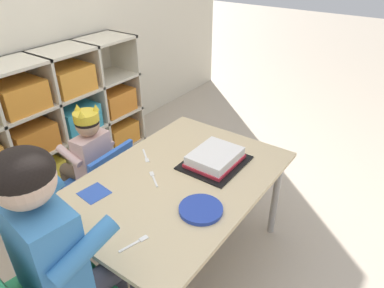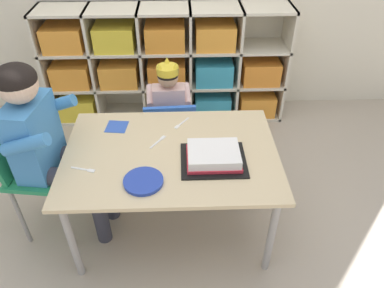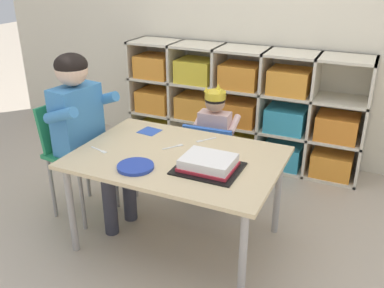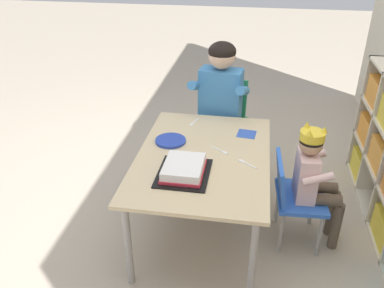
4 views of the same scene
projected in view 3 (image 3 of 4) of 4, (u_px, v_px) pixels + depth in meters
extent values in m
plane|color=tan|center=(179.00, 240.00, 2.55)|extent=(16.00, 16.00, 0.00)
cube|color=beige|center=(246.00, 100.00, 3.55)|extent=(1.93, 0.01, 0.92)
cube|color=beige|center=(139.00, 91.00, 3.78)|extent=(0.02, 0.33, 0.92)
cube|color=beige|center=(177.00, 97.00, 3.63)|extent=(0.02, 0.33, 0.92)
cube|color=beige|center=(218.00, 103.00, 3.49)|extent=(0.02, 0.33, 0.92)
cube|color=beige|center=(263.00, 109.00, 3.34)|extent=(0.02, 0.33, 0.92)
cube|color=beige|center=(312.00, 116.00, 3.20)|extent=(0.02, 0.33, 0.92)
cube|color=beige|center=(366.00, 124.00, 3.05)|extent=(0.02, 0.33, 0.92)
cube|color=beige|center=(238.00, 156.00, 3.60)|extent=(1.93, 0.33, 0.02)
cube|color=beige|center=(239.00, 123.00, 3.48)|extent=(1.93, 0.33, 0.02)
cube|color=beige|center=(241.00, 88.00, 3.35)|extent=(1.93, 0.33, 0.02)
cube|color=beige|center=(243.00, 49.00, 3.23)|extent=(1.93, 0.33, 0.02)
cube|color=yellow|center=(158.00, 132.00, 3.84)|extent=(0.30, 0.26, 0.18)
cube|color=yellow|center=(238.00, 146.00, 3.54)|extent=(0.30, 0.26, 0.18)
cube|color=teal|center=(283.00, 154.00, 3.40)|extent=(0.30, 0.26, 0.18)
cube|color=orange|center=(332.00, 163.00, 3.25)|extent=(0.30, 0.26, 0.18)
cube|color=orange|center=(157.00, 100.00, 3.71)|extent=(0.30, 0.26, 0.18)
cube|color=orange|center=(196.00, 106.00, 3.57)|extent=(0.30, 0.26, 0.18)
cube|color=orange|center=(239.00, 112.00, 3.42)|extent=(0.30, 0.26, 0.18)
cube|color=teal|center=(286.00, 119.00, 3.28)|extent=(0.30, 0.26, 0.18)
cube|color=orange|center=(337.00, 127.00, 3.13)|extent=(0.30, 0.26, 0.18)
cube|color=orange|center=(155.00, 66.00, 3.59)|extent=(0.30, 0.26, 0.18)
cube|color=yellow|center=(196.00, 71.00, 3.45)|extent=(0.30, 0.26, 0.18)
cube|color=orange|center=(241.00, 76.00, 3.30)|extent=(0.30, 0.26, 0.18)
cube|color=orange|center=(290.00, 81.00, 3.15)|extent=(0.30, 0.26, 0.18)
cube|color=#D1B789|center=(177.00, 157.00, 2.33)|extent=(1.12, 0.78, 0.02)
cylinder|color=#9E9993|center=(71.00, 210.00, 2.36)|extent=(0.04, 0.04, 0.54)
cylinder|color=#9E9993|center=(243.00, 259.00, 1.98)|extent=(0.04, 0.04, 0.54)
cylinder|color=#9E9993|center=(134.00, 162.00, 2.91)|extent=(0.04, 0.04, 0.54)
cylinder|color=#9E9993|center=(278.00, 193.00, 2.53)|extent=(0.04, 0.04, 0.54)
cube|color=blue|center=(213.00, 154.00, 2.93)|extent=(0.37, 0.30, 0.03)
cube|color=blue|center=(207.00, 144.00, 2.77)|extent=(0.33, 0.07, 0.24)
cylinder|color=gray|center=(238.00, 171.00, 3.04)|extent=(0.02, 0.02, 0.30)
cylinder|color=gray|center=(199.00, 165.00, 3.14)|extent=(0.02, 0.02, 0.30)
cylinder|color=gray|center=(229.00, 186.00, 2.85)|extent=(0.02, 0.02, 0.30)
cylinder|color=gray|center=(187.00, 178.00, 2.95)|extent=(0.02, 0.02, 0.30)
cube|color=beige|center=(214.00, 133.00, 2.88)|extent=(0.22, 0.12, 0.29)
sphere|color=tan|center=(215.00, 102.00, 2.79)|extent=(0.13, 0.13, 0.13)
ellipsoid|color=black|center=(215.00, 99.00, 2.78)|extent=(0.14, 0.14, 0.10)
cylinder|color=yellow|center=(215.00, 95.00, 2.77)|extent=(0.14, 0.14, 0.05)
cone|color=yellow|center=(218.00, 86.00, 2.80)|extent=(0.04, 0.04, 0.04)
cone|color=yellow|center=(222.00, 91.00, 2.71)|extent=(0.04, 0.04, 0.04)
cone|color=yellow|center=(206.00, 89.00, 2.75)|extent=(0.04, 0.04, 0.04)
cylinder|color=brown|center=(227.00, 144.00, 2.99)|extent=(0.08, 0.21, 0.07)
cylinder|color=brown|center=(210.00, 141.00, 3.03)|extent=(0.08, 0.21, 0.07)
cylinder|color=brown|center=(231.00, 162.00, 3.16)|extent=(0.06, 0.06, 0.32)
cylinder|color=brown|center=(215.00, 159.00, 3.20)|extent=(0.06, 0.06, 0.32)
cylinder|color=beige|center=(234.00, 124.00, 2.84)|extent=(0.05, 0.18, 0.10)
cylinder|color=beige|center=(199.00, 119.00, 2.93)|extent=(0.05, 0.18, 0.10)
cube|color=#238451|center=(81.00, 152.00, 2.67)|extent=(0.37, 0.41, 0.03)
cube|color=#238451|center=(61.00, 124.00, 2.68)|extent=(0.11, 0.34, 0.29)
cylinder|color=gray|center=(82.00, 199.00, 2.57)|extent=(0.02, 0.02, 0.42)
cylinder|color=gray|center=(116.00, 179.00, 2.81)|extent=(0.02, 0.02, 0.42)
cylinder|color=gray|center=(52.00, 188.00, 2.71)|extent=(0.02, 0.02, 0.42)
cylinder|color=gray|center=(87.00, 169.00, 2.94)|extent=(0.02, 0.02, 0.42)
cube|color=#3D7FBC|center=(77.00, 120.00, 2.58)|extent=(0.20, 0.32, 0.42)
sphere|color=#DBB293|center=(71.00, 70.00, 2.45)|extent=(0.19, 0.19, 0.19)
ellipsoid|color=black|center=(71.00, 65.00, 2.44)|extent=(0.19, 0.19, 0.14)
cylinder|color=#33333D|center=(87.00, 158.00, 2.51)|extent=(0.31, 0.14, 0.10)
cylinder|color=#33333D|center=(108.00, 147.00, 2.65)|extent=(0.31, 0.14, 0.10)
cylinder|color=#33333D|center=(110.00, 201.00, 2.54)|extent=(0.08, 0.08, 0.44)
cylinder|color=#33333D|center=(129.00, 189.00, 2.68)|extent=(0.08, 0.08, 0.44)
cylinder|color=#3D7FBC|center=(61.00, 115.00, 2.38)|extent=(0.25, 0.10, 0.14)
cylinder|color=#3D7FBC|center=(103.00, 100.00, 2.64)|extent=(0.25, 0.10, 0.14)
cube|color=black|center=(208.00, 168.00, 2.18)|extent=(0.33, 0.28, 0.01)
cube|color=white|center=(208.00, 162.00, 2.16)|extent=(0.26, 0.21, 0.06)
cube|color=red|center=(208.00, 166.00, 2.17)|extent=(0.27, 0.22, 0.02)
cylinder|color=#233DA3|center=(136.00, 167.00, 2.18)|extent=(0.19, 0.19, 0.02)
cube|color=#3356B7|center=(150.00, 131.00, 2.64)|extent=(0.13, 0.13, 0.00)
cube|color=white|center=(170.00, 148.00, 2.42)|extent=(0.06, 0.08, 0.00)
cube|color=white|center=(180.00, 145.00, 2.45)|extent=(0.04, 0.04, 0.00)
cube|color=white|center=(97.00, 149.00, 2.40)|extent=(0.09, 0.03, 0.00)
cube|color=white|center=(104.00, 152.00, 2.36)|extent=(0.04, 0.03, 0.00)
cube|color=white|center=(209.00, 139.00, 2.53)|extent=(0.07, 0.08, 0.00)
cube|color=white|center=(199.00, 141.00, 2.50)|extent=(0.04, 0.04, 0.00)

